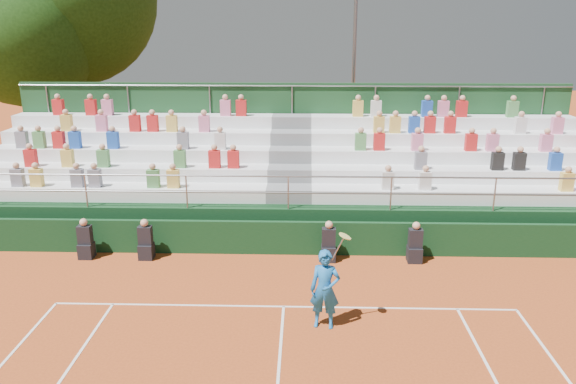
{
  "coord_description": "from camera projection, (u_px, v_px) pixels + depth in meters",
  "views": [
    {
      "loc": [
        0.46,
        -11.98,
        6.49
      ],
      "look_at": [
        0.0,
        3.5,
        1.8
      ],
      "focal_mm": 35.0,
      "sensor_mm": 36.0,
      "label": 1
    }
  ],
  "objects": [
    {
      "name": "ground",
      "position": [
        284.0,
        307.0,
        13.35
      ],
      "size": [
        90.0,
        90.0,
        0.0
      ],
      "primitive_type": "plane",
      "color": "#AE481D",
      "rests_on": "ground"
    },
    {
      "name": "courtside_wall",
      "position": [
        288.0,
        238.0,
        16.27
      ],
      "size": [
        20.0,
        0.15,
        1.0
      ],
      "primitive_type": "cube",
      "color": "black",
      "rests_on": "ground"
    },
    {
      "name": "line_officials",
      "position": [
        243.0,
        244.0,
        15.88
      ],
      "size": [
        9.75,
        0.4,
        1.19
      ],
      "color": "black",
      "rests_on": "ground"
    },
    {
      "name": "grandstand",
      "position": [
        290.0,
        187.0,
        19.2
      ],
      "size": [
        20.0,
        5.2,
        4.4
      ],
      "color": "black",
      "rests_on": "ground"
    },
    {
      "name": "tennis_player",
      "position": [
        325.0,
        289.0,
        12.24
      ],
      "size": [
        0.89,
        0.52,
        2.22
      ],
      "color": "#1767B3",
      "rests_on": "ground"
    },
    {
      "name": "tree_west",
      "position": [
        23.0,
        31.0,
        24.23
      ],
      "size": [
        6.47,
        6.47,
        9.36
      ],
      "color": "#3A2815",
      "rests_on": "ground"
    },
    {
      "name": "floodlight_mast",
      "position": [
        354.0,
        61.0,
        25.05
      ],
      "size": [
        0.6,
        0.25,
        8.3
      ],
      "color": "gray",
      "rests_on": "ground"
    }
  ]
}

